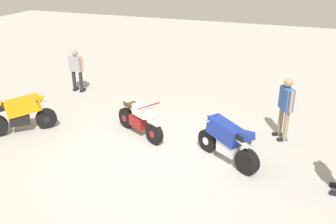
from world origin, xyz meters
TOP-DOWN VIEW (x-y plane):
  - ground_plane at (0.00, 0.00)m, footprint 40.00×40.00m
  - motorcycle_blue_sportbike at (-1.82, -0.34)m, footprint 1.74×1.22m
  - motorcycle_cream_vintage at (0.79, -0.94)m, footprint 1.77×1.12m
  - motorcycle_orange_sportbike at (4.04, 0.06)m, footprint 1.55×1.47m
  - person_in_gray_shirt at (4.43, -3.43)m, footprint 0.63×0.33m
  - person_in_blue_shirt at (-3.03, -2.12)m, footprint 0.49×0.63m

SIDE VIEW (x-z plane):
  - ground_plane at x=0.00m, z-range 0.00..0.00m
  - motorcycle_cream_vintage at x=0.79m, z-range -0.05..1.02m
  - motorcycle_blue_sportbike at x=-1.82m, z-range 0.02..1.17m
  - motorcycle_orange_sportbike at x=4.04m, z-range 0.02..1.17m
  - person_in_gray_shirt at x=4.43m, z-range 0.10..1.68m
  - person_in_blue_shirt at x=-3.03m, z-range 0.14..1.89m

